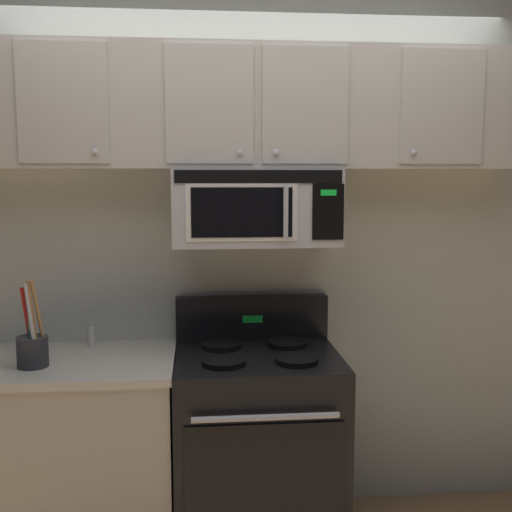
{
  "coord_description": "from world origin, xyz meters",
  "views": [
    {
      "loc": [
        -0.27,
        -2.37,
        1.72
      ],
      "look_at": [
        0.0,
        0.49,
        1.35
      ],
      "focal_mm": 44.03,
      "sensor_mm": 36.0,
      "label": 1
    }
  ],
  "objects_px": {
    "stove_range": "(257,444)",
    "utensil_crock_charcoal": "(32,347)",
    "salt_shaker": "(91,334)",
    "over_range_microwave": "(255,207)"
  },
  "relations": [
    {
      "from": "stove_range",
      "to": "utensil_crock_charcoal",
      "type": "height_order",
      "value": "utensil_crock_charcoal"
    },
    {
      "from": "salt_shaker",
      "to": "over_range_microwave",
      "type": "bearing_deg",
      "value": -7.43
    },
    {
      "from": "utensil_crock_charcoal",
      "to": "salt_shaker",
      "type": "distance_m",
      "value": 0.37
    },
    {
      "from": "stove_range",
      "to": "over_range_microwave",
      "type": "distance_m",
      "value": 1.11
    },
    {
      "from": "over_range_microwave",
      "to": "utensil_crock_charcoal",
      "type": "xyz_separation_m",
      "value": [
        -0.98,
        -0.21,
        -0.59
      ]
    },
    {
      "from": "stove_range",
      "to": "salt_shaker",
      "type": "xyz_separation_m",
      "value": [
        -0.78,
        0.22,
        0.49
      ]
    },
    {
      "from": "utensil_crock_charcoal",
      "to": "over_range_microwave",
      "type": "bearing_deg",
      "value": 11.89
    },
    {
      "from": "utensil_crock_charcoal",
      "to": "stove_range",
      "type": "bearing_deg",
      "value": 5.25
    },
    {
      "from": "utensil_crock_charcoal",
      "to": "salt_shaker",
      "type": "height_order",
      "value": "utensil_crock_charcoal"
    },
    {
      "from": "salt_shaker",
      "to": "utensil_crock_charcoal",
      "type": "bearing_deg",
      "value": -122.61
    }
  ]
}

